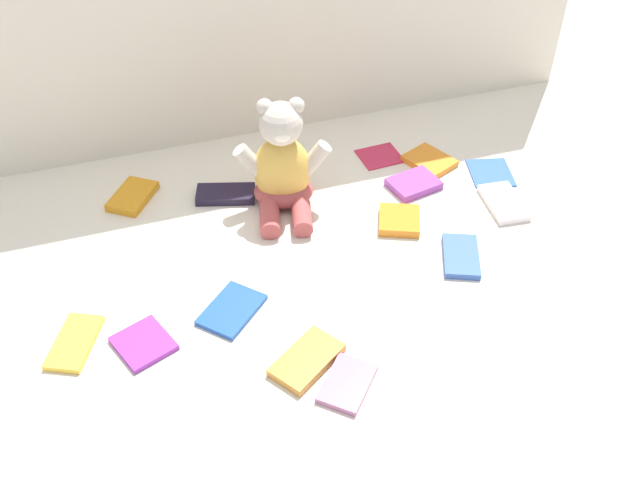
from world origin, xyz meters
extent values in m
plane|color=silver|center=(0.00, 0.00, 0.00)|extent=(3.20, 3.20, 0.00)
ellipsoid|color=#E5B24C|center=(0.00, 0.17, 0.08)|extent=(0.15, 0.13, 0.17)
ellipsoid|color=#B24C4C|center=(0.00, 0.16, 0.03)|extent=(0.16, 0.14, 0.06)
sphere|color=beige|center=(0.00, 0.16, 0.21)|extent=(0.11, 0.11, 0.09)
ellipsoid|color=white|center=(-0.01, 0.13, 0.20)|extent=(0.04, 0.04, 0.03)
sphere|color=beige|center=(-0.03, 0.18, 0.24)|extent=(0.04, 0.04, 0.04)
sphere|color=beige|center=(0.04, 0.16, 0.24)|extent=(0.04, 0.04, 0.04)
cylinder|color=beige|center=(-0.07, 0.18, 0.11)|extent=(0.08, 0.05, 0.09)
cylinder|color=beige|center=(0.07, 0.15, 0.11)|extent=(0.08, 0.05, 0.09)
cylinder|color=#B24C4C|center=(-0.05, 0.09, 0.02)|extent=(0.06, 0.10, 0.04)
cylinder|color=#B24C4C|center=(0.01, 0.07, 0.02)|extent=(0.06, 0.10, 0.04)
cube|color=#CE8634|center=(-0.09, -0.30, 0.01)|extent=(0.15, 0.14, 0.02)
cube|color=orange|center=(-0.33, 0.28, 0.01)|extent=(0.13, 0.14, 0.02)
cube|color=orange|center=(0.22, 0.01, 0.01)|extent=(0.12, 0.12, 0.02)
cube|color=orange|center=(0.38, 0.19, 0.01)|extent=(0.13, 0.14, 0.02)
cube|color=#AB6893|center=(-0.04, -0.37, 0.01)|extent=(0.13, 0.13, 0.01)
cube|color=#2150AC|center=(-0.19, -0.14, 0.01)|extent=(0.15, 0.15, 0.01)
cube|color=white|center=(0.47, -0.01, 0.01)|extent=(0.09, 0.14, 0.02)
cube|color=yellow|center=(-0.48, -0.13, 0.01)|extent=(0.12, 0.15, 0.01)
cube|color=purple|center=(-0.36, -0.17, 0.01)|extent=(0.12, 0.13, 0.01)
cube|color=blue|center=(0.50, 0.11, 0.00)|extent=(0.12, 0.13, 0.01)
cube|color=#385DB5|center=(0.30, -0.14, 0.01)|extent=(0.12, 0.14, 0.01)
cube|color=black|center=(-0.12, 0.22, 0.01)|extent=(0.15, 0.10, 0.02)
cube|color=purple|center=(0.30, 0.12, 0.01)|extent=(0.12, 0.10, 0.02)
cube|color=#BF2546|center=(0.27, 0.26, 0.00)|extent=(0.10, 0.10, 0.01)
camera|label=1|loc=(-0.32, -1.09, 1.01)|focal=40.27mm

